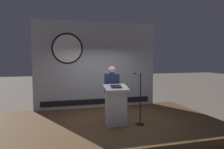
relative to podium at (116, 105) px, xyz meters
name	(u,v)px	position (x,y,z in m)	size (l,w,h in m)	color
ground_plane	(110,131)	(-0.07, 0.38, -0.84)	(40.00, 40.00, 0.00)	#6B6056
stage_platform	(110,126)	(-0.07, 0.38, -0.69)	(6.40, 4.00, 0.30)	brown
banner_display	(96,65)	(-0.10, 2.23, 1.03)	(4.52, 0.12, 3.14)	#B2B7C1
podium	(116,105)	(0.00, 0.00, 0.00)	(0.64, 0.50, 1.11)	silver
speaker_person	(112,93)	(0.02, 0.48, 0.27)	(0.40, 0.26, 1.60)	black
microphone_stand	(139,106)	(0.66, -0.09, -0.03)	(0.24, 0.60, 1.44)	black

